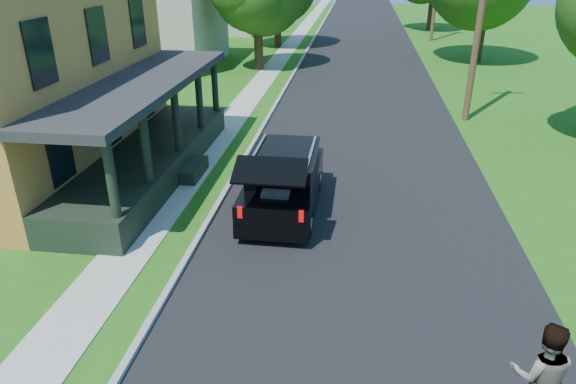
# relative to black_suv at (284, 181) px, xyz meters

# --- Properties ---
(ground) EXTENTS (140.00, 140.00, 0.00)m
(ground) POSITION_rel_black_suv_xyz_m (2.15, -4.08, -0.86)
(ground) COLOR #235D12
(ground) RESTS_ON ground
(street) EXTENTS (8.00, 120.00, 0.02)m
(street) POSITION_rel_black_suv_xyz_m (2.15, 15.92, -0.86)
(street) COLOR black
(street) RESTS_ON ground
(curb) EXTENTS (0.15, 120.00, 0.12)m
(curb) POSITION_rel_black_suv_xyz_m (-1.90, 15.92, -0.86)
(curb) COLOR #969691
(curb) RESTS_ON ground
(sidewalk) EXTENTS (1.30, 120.00, 0.03)m
(sidewalk) POSITION_rel_black_suv_xyz_m (-3.45, 15.92, -0.86)
(sidewalk) COLOR #A09F97
(sidewalk) RESTS_ON ground
(front_walk) EXTENTS (6.50, 1.20, 0.03)m
(front_walk) POSITION_rel_black_suv_xyz_m (-7.35, 1.92, -0.86)
(front_walk) COLOR #A09F97
(front_walk) RESTS_ON ground
(black_suv) EXTENTS (1.89, 4.84, 2.25)m
(black_suv) POSITION_rel_black_suv_xyz_m (0.00, 0.00, 0.00)
(black_suv) COLOR black
(black_suv) RESTS_ON ground
(skateboarder) EXTENTS (0.96, 0.81, 1.75)m
(skateboarder) POSITION_rel_black_suv_xyz_m (4.65, -7.08, 0.39)
(skateboarder) COLOR black
(skateboarder) RESTS_ON ground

